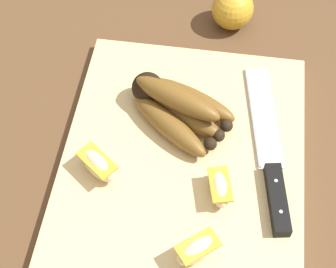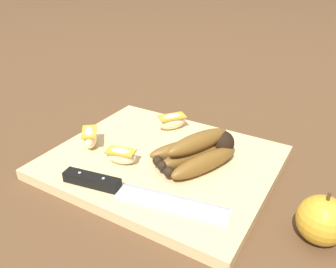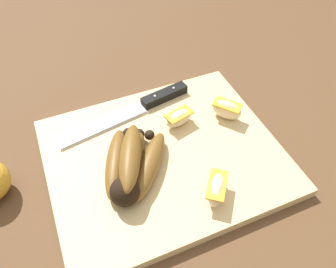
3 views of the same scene
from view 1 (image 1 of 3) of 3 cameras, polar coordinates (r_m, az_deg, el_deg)
name	(u,v)px [view 1 (image 1 of 3)]	position (r m, az deg, el deg)	size (l,w,h in m)	color
ground_plane	(182,166)	(0.76, 1.56, -3.44)	(6.00, 6.00, 0.00)	brown
cutting_board	(186,159)	(0.75, 1.89, -2.70)	(0.40, 0.34, 0.02)	#DBBC84
banana_bunch	(176,107)	(0.76, 0.89, 2.96)	(0.15, 0.17, 0.06)	black
chefs_knife	(272,168)	(0.74, 11.04, -3.62)	(0.28, 0.08, 0.02)	silver
apple_wedge_near	(220,188)	(0.70, 5.56, -5.76)	(0.06, 0.04, 0.03)	beige
apple_wedge_middle	(198,250)	(0.66, 3.20, -12.30)	(0.06, 0.06, 0.04)	beige
apple_wedge_far	(98,165)	(0.72, -7.54, -3.28)	(0.06, 0.07, 0.04)	beige
whole_apple	(233,9)	(0.92, 6.94, 13.20)	(0.07, 0.07, 0.08)	gold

